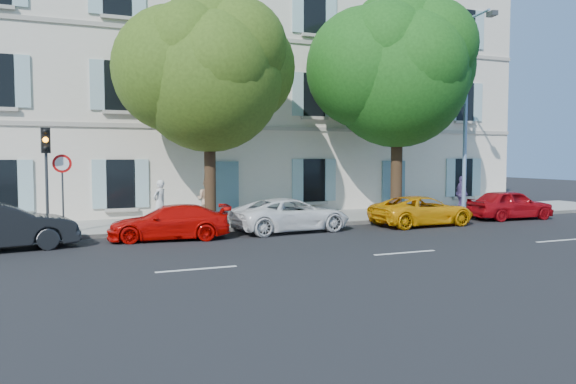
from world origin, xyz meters
name	(u,v)px	position (x,y,z in m)	size (l,w,h in m)	color
ground	(339,235)	(0.00, 0.00, 0.00)	(90.00, 90.00, 0.00)	black
sidewalk	(289,219)	(0.00, 4.45, 0.07)	(36.00, 4.50, 0.15)	#A09E96
kerb	(311,225)	(0.00, 2.28, 0.08)	(36.00, 0.16, 0.16)	#9E998E
building	(246,92)	(0.00, 10.20, 6.00)	(28.00, 7.00, 12.00)	beige
car_red_coupe	(169,222)	(-5.68, 1.10, 0.57)	(1.60, 3.94, 1.14)	#C00805
car_white_coupe	(291,215)	(-1.22, 1.38, 0.61)	(2.02, 4.38, 1.22)	white
car_yellow_supercar	(422,211)	(4.22, 0.99, 0.59)	(1.95, 4.22, 1.17)	orange
car_red_hatchback	(510,204)	(9.05, 1.32, 0.65)	(1.53, 3.80, 1.30)	#9A0910
tree_left	(209,79)	(-3.74, 3.22, 5.60)	(5.47, 5.47, 8.47)	#3A2819
tree_right	(398,77)	(4.46, 3.17, 6.09)	(6.01, 6.01, 9.26)	#3A2819
traffic_light	(46,158)	(-9.36, 2.53, 2.69)	(0.30, 0.40, 3.50)	#383A3D
road_sign	(62,177)	(-8.88, 2.82, 2.06)	(0.61, 0.09, 2.65)	#383A3D
street_lamp	(468,103)	(7.82, 2.66, 5.08)	(0.39, 1.86, 8.70)	#7293BF
pedestrian_a	(160,203)	(-5.50, 3.90, 1.00)	(0.62, 0.41, 1.70)	silver
pedestrian_b	(207,200)	(-3.59, 4.30, 1.02)	(0.85, 0.66, 1.74)	tan
pedestrian_c	(462,194)	(8.04, 3.23, 0.99)	(0.99, 0.41, 1.69)	#54447E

